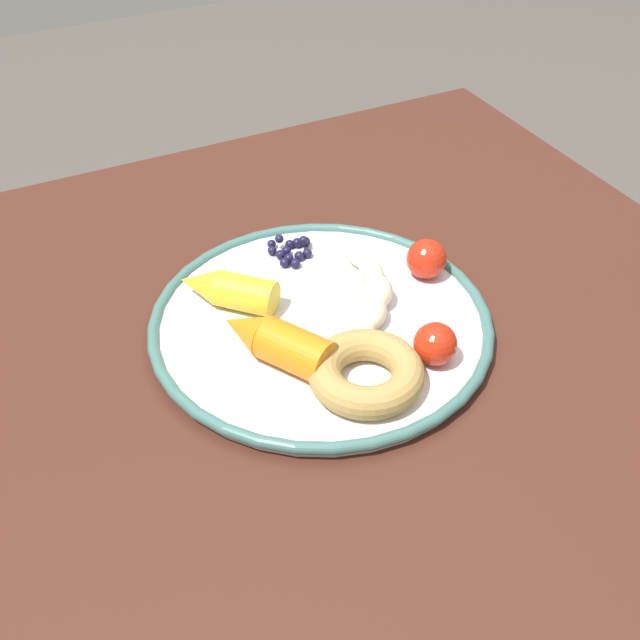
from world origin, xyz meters
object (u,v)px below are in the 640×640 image
carrot_orange (274,341)px  blueberry_pile (291,250)px  dining_table (298,399)px  tomato_near (426,259)px  tomato_mid (435,344)px  banana (371,292)px  donut (366,373)px  carrot_yellow (227,289)px  plate (320,322)px

carrot_orange → blueberry_pile: 0.17m
dining_table → tomato_near: size_ratio=22.74×
carrot_orange → tomato_mid: bearing=151.9°
carrot_orange → banana: bearing=-165.0°
banana → donut: same height
banana → donut: (0.06, 0.11, 0.00)m
carrot_yellow → plate: bearing=138.2°
tomato_near → banana: bearing=10.7°
dining_table → tomato_mid: tomato_mid is taller
carrot_yellow → tomato_mid: (-0.15, 0.17, 0.00)m
plate → tomato_near: bearing=-172.8°
tomato_near → blueberry_pile: bearing=-40.7°
dining_table → tomato_mid: 0.19m
banana → donut: size_ratio=1.47×
blueberry_pile → tomato_near: 0.15m
dining_table → tomato_near: 0.21m
tomato_near → carrot_yellow: bearing=-13.2°
donut → tomato_mid: 0.07m
dining_table → tomato_mid: size_ratio=23.41×
carrot_yellow → blueberry_pile: (-0.10, -0.05, -0.01)m
carrot_orange → blueberry_pile: (-0.09, -0.15, -0.02)m
dining_table → carrot_yellow: (0.05, -0.07, 0.12)m
plate → carrot_yellow: 0.10m
tomato_mid → blueberry_pile: bearing=-77.2°
tomato_near → tomato_mid: tomato_near is taller
carrot_yellow → dining_table: bearing=124.6°
donut → tomato_mid: tomato_mid is taller
banana → plate: bearing=2.8°
tomato_near → donut: bearing=40.5°
carrot_orange → tomato_near: 0.21m
dining_table → donut: 0.16m
blueberry_pile → tomato_mid: 0.22m
donut → blueberry_pile: bearing=-96.5°
banana → donut: bearing=58.7°
tomato_near → tomato_mid: bearing=61.2°
blueberry_pile → tomato_near: (-0.12, 0.10, 0.02)m
carrot_orange → tomato_mid: size_ratio=2.95×
dining_table → tomato_mid: (-0.10, 0.10, 0.12)m
carrot_orange → dining_table: bearing=-141.9°
carrot_yellow → blueberry_pile: bearing=-152.6°
donut → dining_table: bearing=-76.8°
dining_table → donut: size_ratio=9.16×
tomato_near → dining_table: bearing=6.6°
banana → carrot_orange: size_ratio=1.28×
plate → blueberry_pile: (-0.02, -0.12, 0.01)m
dining_table → carrot_orange: size_ratio=7.92×
dining_table → blueberry_pile: bearing=-112.4°
tomato_mid → dining_table: bearing=-45.7°
banana → carrot_yellow: bearing=-25.3°
banana → dining_table: bearing=3.0°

